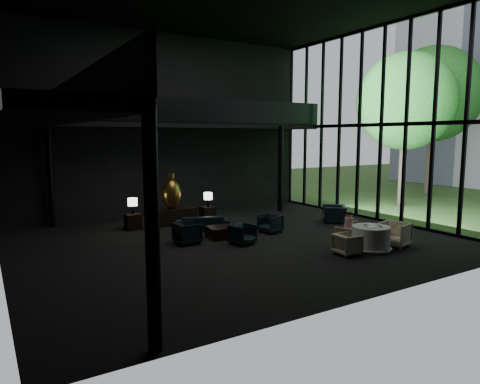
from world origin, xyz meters
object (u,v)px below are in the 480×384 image
coffee_table (221,232)px  dining_chair_west (347,244)px  table_lamp_right (208,197)px  dining_chair_east (395,231)px  console (173,217)px  table_lamp_left (133,203)px  sofa (202,221)px  child (349,221)px  dining_chair_north (348,235)px  lounge_armchair_south (242,234)px  dining_table (371,240)px  side_table_left (133,222)px  side_table_right (207,214)px  lounge_armchair_west (187,232)px  window_armchair (335,211)px  lounge_armchair_east (270,223)px  bronze_urn (171,194)px

coffee_table → dining_chair_west: 4.44m
table_lamp_right → dining_chair_east: table_lamp_right is taller
console → coffee_table: console is taller
table_lamp_left → table_lamp_right: size_ratio=1.01×
sofa → coffee_table: (0.02, -1.41, -0.17)m
dining_chair_west → child: (1.08, 0.99, 0.43)m
dining_chair_north → lounge_armchair_south: bearing=-47.5°
dining_table → dining_chair_north: 0.87m
side_table_left → child: size_ratio=0.99×
side_table_left → dining_chair_west: dining_chair_west is taller
side_table_right → lounge_armchair_south: (-0.83, -4.14, 0.04)m
lounge_armchair_south → dining_chair_north: lounge_armchair_south is taller
side_table_left → dining_chair_east: 9.41m
dining_chair_east → side_table_left: bearing=-152.0°
dining_table → lounge_armchair_south: bearing=138.3°
coffee_table → lounge_armchair_west: bearing=-174.6°
table_lamp_left → window_armchair: 8.12m
coffee_table → child: (3.28, -2.86, 0.55)m
console → dining_chair_west: bearing=-67.5°
dining_chair_north → child: bearing=-159.7°
sofa → dining_chair_west: bearing=130.9°
dining_chair_north → side_table_right: bearing=-86.0°
coffee_table → child: child is taller
table_lamp_left → dining_chair_north: 7.98m
sofa → dining_table: size_ratio=1.42×
window_armchair → dining_chair_west: 4.96m
sofa → dining_chair_west: (2.21, -5.26, -0.05)m
window_armchair → dining_table: bearing=8.3°
side_table_right → dining_chair_north: (2.11, -5.98, 0.01)m
console → window_armchair: bearing=-26.1°
side_table_left → lounge_armchair_east: bearing=-37.2°
lounge_armchair_west → dining_chair_north: lounge_armchair_west is taller
table_lamp_right → lounge_armchair_south: size_ratio=0.90×
console → lounge_armchair_east: size_ratio=2.96×
lounge_armchair_south → child: 3.57m
console → side_table_right: console is taller
side_table_right → sofa: (-1.02, -1.59, 0.07)m
child → bronze_urn: bearing=-56.5°
side_table_left → dining_table: 8.69m
side_table_right → lounge_armchair_south: lounge_armchair_south is taller
table_lamp_right → lounge_armchair_east: (0.96, -3.12, -0.69)m
side_table_right → child: 6.30m
table_lamp_left → dining_chair_east: table_lamp_left is taller
lounge_armchair_east → dining_chair_north: bearing=11.0°
window_armchair → coffee_table: bearing=-52.7°
sofa → dining_chair_north: 5.39m
dining_table → dining_chair_east: bearing=-4.3°
side_table_left → dining_chair_west: bearing=-57.2°
console → dining_chair_west: 7.29m
lounge_armchair_south → dining_table: bearing=-58.0°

